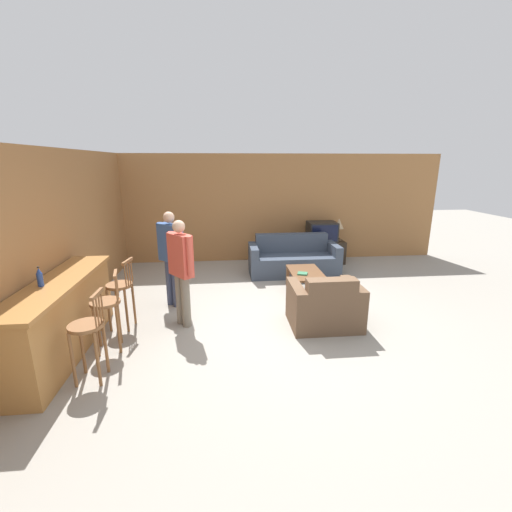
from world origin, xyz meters
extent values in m
plane|color=gray|center=(0.00, 0.00, 0.00)|extent=(24.00, 24.00, 0.00)
cube|color=#9E6B3D|center=(0.00, 3.61, 1.30)|extent=(9.40, 0.08, 2.60)
cube|color=#9E6B3D|center=(-3.13, 1.31, 1.30)|extent=(0.08, 8.61, 2.60)
cube|color=#A87038|center=(-2.80, -0.58, 0.47)|extent=(0.47, 2.30, 0.94)
cube|color=#A87038|center=(-2.80, -0.58, 0.96)|extent=(0.55, 2.36, 0.05)
cylinder|color=brown|center=(-2.26, -1.20, 0.67)|extent=(0.38, 0.38, 0.04)
cylinder|color=brown|center=(-2.39, -1.07, 0.33)|extent=(0.04, 0.04, 0.65)
cylinder|color=brown|center=(-2.40, -1.33, 0.33)|extent=(0.04, 0.04, 0.65)
cylinder|color=brown|center=(-2.13, -1.07, 0.33)|extent=(0.04, 0.04, 0.65)
cylinder|color=brown|center=(-2.14, -1.33, 0.33)|extent=(0.04, 0.04, 0.65)
cylinder|color=brown|center=(-2.10, -1.09, 0.85)|extent=(0.02, 0.02, 0.33)
cylinder|color=brown|center=(-2.11, -1.17, 0.85)|extent=(0.02, 0.02, 0.33)
cylinder|color=brown|center=(-2.11, -1.24, 0.85)|extent=(0.02, 0.02, 0.33)
cylinder|color=brown|center=(-2.11, -1.32, 0.85)|extent=(0.02, 0.02, 0.33)
cube|color=brown|center=(-2.11, -1.21, 1.03)|extent=(0.04, 0.32, 0.04)
cylinder|color=brown|center=(-2.26, -0.55, 0.67)|extent=(0.45, 0.45, 0.04)
cylinder|color=brown|center=(-2.42, -0.46, 0.33)|extent=(0.04, 0.04, 0.65)
cylinder|color=brown|center=(-2.36, -0.71, 0.33)|extent=(0.04, 0.04, 0.65)
cylinder|color=brown|center=(-2.17, -0.40, 0.33)|extent=(0.04, 0.04, 0.65)
cylinder|color=brown|center=(-2.11, -0.65, 0.33)|extent=(0.04, 0.04, 0.65)
cylinder|color=brown|center=(-2.14, -0.41, 0.85)|extent=(0.02, 0.02, 0.33)
cylinder|color=brown|center=(-2.12, -0.48, 0.85)|extent=(0.02, 0.02, 0.33)
cylinder|color=brown|center=(-2.10, -0.55, 0.85)|extent=(0.02, 0.02, 0.33)
cylinder|color=brown|center=(-2.08, -0.63, 0.85)|extent=(0.02, 0.02, 0.33)
cube|color=brown|center=(-2.11, -0.52, 1.03)|extent=(0.11, 0.32, 0.04)
cylinder|color=brown|center=(-2.26, 0.08, 0.67)|extent=(0.43, 0.43, 0.04)
cylinder|color=brown|center=(-2.37, 0.23, 0.33)|extent=(0.04, 0.04, 0.65)
cylinder|color=brown|center=(-2.41, -0.03, 0.33)|extent=(0.04, 0.04, 0.65)
cylinder|color=brown|center=(-2.12, 0.19, 0.33)|extent=(0.04, 0.04, 0.65)
cylinder|color=brown|center=(-2.16, -0.07, 0.33)|extent=(0.04, 0.04, 0.65)
cylinder|color=brown|center=(-2.09, 0.17, 0.85)|extent=(0.02, 0.02, 0.33)
cylinder|color=brown|center=(-2.10, 0.09, 0.85)|extent=(0.02, 0.02, 0.33)
cylinder|color=brown|center=(-2.11, 0.02, 0.85)|extent=(0.02, 0.02, 0.33)
cylinder|color=brown|center=(-2.13, -0.05, 0.85)|extent=(0.02, 0.02, 0.33)
cube|color=brown|center=(-2.11, 0.06, 1.03)|extent=(0.09, 0.32, 0.04)
cube|color=#384251|center=(0.79, 2.34, 0.22)|extent=(1.62, 0.83, 0.44)
cube|color=#384251|center=(0.79, 2.65, 0.64)|extent=(1.62, 0.22, 0.41)
cube|color=#384251|center=(-0.10, 2.34, 0.33)|extent=(0.16, 0.83, 0.67)
cube|color=#384251|center=(1.68, 2.34, 0.33)|extent=(0.16, 0.83, 0.67)
cube|color=brown|center=(0.75, -0.13, 0.22)|extent=(0.71, 0.79, 0.44)
cube|color=brown|center=(0.75, -0.42, 0.63)|extent=(0.71, 0.22, 0.39)
cube|color=brown|center=(1.18, -0.13, 0.33)|extent=(0.16, 0.79, 0.65)
cube|color=brown|center=(0.31, -0.13, 0.33)|extent=(0.16, 0.79, 0.65)
cube|color=brown|center=(0.77, 1.14, 0.42)|extent=(0.58, 0.99, 0.04)
cube|color=brown|center=(0.52, 0.68, 0.20)|extent=(0.06, 0.06, 0.40)
cube|color=brown|center=(1.02, 0.68, 0.20)|extent=(0.06, 0.06, 0.40)
cube|color=brown|center=(0.52, 1.59, 0.20)|extent=(0.06, 0.06, 0.40)
cube|color=brown|center=(1.02, 1.59, 0.20)|extent=(0.06, 0.06, 0.40)
cube|color=#2D2319|center=(1.65, 3.18, 0.27)|extent=(1.10, 0.56, 0.54)
cube|color=black|center=(1.65, 3.18, 0.78)|extent=(0.69, 0.51, 0.46)
cube|color=black|center=(1.65, 2.92, 0.78)|extent=(0.62, 0.01, 0.39)
cylinder|color=#234293|center=(-2.89, -0.75, 1.06)|extent=(0.07, 0.07, 0.16)
cone|color=#234293|center=(-2.89, -0.75, 1.18)|extent=(0.06, 0.06, 0.07)
cylinder|color=black|center=(-2.89, -0.75, 1.22)|extent=(0.02, 0.02, 0.02)
cube|color=#33704C|center=(0.68, 1.01, 0.45)|extent=(0.22, 0.21, 0.03)
cylinder|color=brown|center=(2.07, 3.18, 0.56)|extent=(0.16, 0.16, 0.02)
cylinder|color=brown|center=(2.07, 3.18, 0.71)|extent=(0.03, 0.03, 0.27)
cone|color=tan|center=(2.07, 3.18, 0.96)|extent=(0.23, 0.23, 0.24)
cylinder|color=#384260|center=(-1.55, 0.81, 0.40)|extent=(0.14, 0.14, 0.80)
cylinder|color=#384260|center=(-1.67, 0.91, 0.40)|extent=(0.14, 0.14, 0.80)
cube|color=#335189|center=(-1.61, 0.86, 1.11)|extent=(0.46, 0.43, 0.63)
cylinder|color=#335189|center=(-1.43, 0.69, 1.14)|extent=(0.09, 0.09, 0.58)
cylinder|color=#335189|center=(-1.80, 1.02, 1.14)|extent=(0.09, 0.09, 0.58)
sphere|color=tan|center=(-1.61, 0.86, 1.53)|extent=(0.18, 0.18, 0.18)
cylinder|color=#756B5B|center=(-1.41, 0.15, 0.39)|extent=(0.13, 0.13, 0.79)
cylinder|color=#756B5B|center=(-1.32, 0.03, 0.39)|extent=(0.13, 0.13, 0.79)
cube|color=#CC4C3D|center=(-1.37, 0.09, 1.10)|extent=(0.40, 0.44, 0.62)
cylinder|color=#CC4C3D|center=(-1.51, 0.27, 1.12)|extent=(0.09, 0.09, 0.57)
cylinder|color=#CC4C3D|center=(-1.22, -0.10, 1.12)|extent=(0.09, 0.09, 0.57)
sphere|color=tan|center=(-1.37, 0.09, 1.52)|extent=(0.18, 0.18, 0.18)
camera|label=1|loc=(-0.75, -4.77, 2.39)|focal=24.00mm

